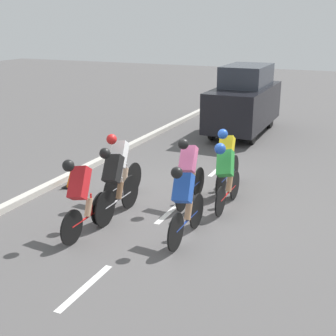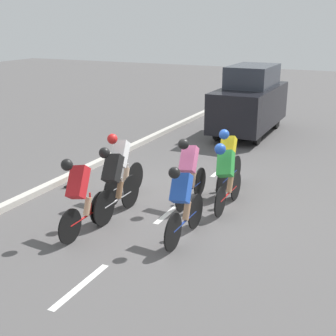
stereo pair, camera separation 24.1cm
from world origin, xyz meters
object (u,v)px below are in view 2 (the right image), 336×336
object	(u,v)px
support_car	(250,101)
cyclist_white	(121,165)
traffic_cone	(74,177)
cyclist_blue	(182,201)
cyclist_pink	(189,169)
cyclist_red	(80,194)
cyclist_black	(114,180)
cyclist_yellow	(228,159)
cyclist_green	(226,173)

from	to	relation	value
support_car	cyclist_white	bearing A→B (deg)	83.97
support_car	traffic_cone	world-z (taller)	support_car
cyclist_blue	cyclist_pink	bearing A→B (deg)	-71.01
cyclist_pink	traffic_cone	distance (m)	3.00
cyclist_red	traffic_cone	xyz separation A→B (m)	(1.71, -2.07, -0.57)
cyclist_red	support_car	world-z (taller)	support_car
cyclist_black	cyclist_blue	xyz separation A→B (m)	(-1.65, 0.37, -0.03)
cyclist_red	cyclist_blue	xyz separation A→B (m)	(-1.79, -0.58, -0.05)
cyclist_red	support_car	size ratio (longest dim) A/B	0.38
cyclist_yellow	cyclist_blue	world-z (taller)	cyclist_yellow
cyclist_blue	support_car	bearing A→B (deg)	-81.67
cyclist_black	cyclist_pink	xyz separation A→B (m)	(-1.08, -1.27, 0.02)
cyclist_red	cyclist_yellow	world-z (taller)	cyclist_yellow
cyclist_black	cyclist_red	xyz separation A→B (m)	(0.14, 0.95, 0.02)
cyclist_red	cyclist_yellow	size ratio (longest dim) A/B	0.93
cyclist_green	cyclist_white	size ratio (longest dim) A/B	1.00
cyclist_green	cyclist_white	world-z (taller)	cyclist_white
cyclist_white	traffic_cone	distance (m)	1.59
cyclist_green	cyclist_pink	size ratio (longest dim) A/B	1.02
cyclist_red	cyclist_blue	world-z (taller)	cyclist_red
cyclist_green	cyclist_white	bearing A→B (deg)	11.52
cyclist_pink	cyclist_blue	size ratio (longest dim) A/B	0.97
cyclist_blue	traffic_cone	world-z (taller)	cyclist_blue
cyclist_green	cyclist_pink	distance (m)	0.80
cyclist_white	traffic_cone	bearing A→B (deg)	-8.31
cyclist_pink	cyclist_black	bearing A→B (deg)	49.66
cyclist_green	cyclist_red	size ratio (longest dim) A/B	1.05
cyclist_white	cyclist_yellow	distance (m)	2.45
cyclist_pink	support_car	world-z (taller)	support_car
cyclist_black	cyclist_pink	bearing A→B (deg)	-130.34
support_car	traffic_cone	distance (m)	7.53
support_car	cyclist_blue	bearing A→B (deg)	98.33
cyclist_yellow	support_car	world-z (taller)	support_car
cyclist_white	cyclist_pink	size ratio (longest dim) A/B	1.02
cyclist_black	traffic_cone	xyz separation A→B (m)	(1.86, -1.12, -0.55)
cyclist_green	traffic_cone	distance (m)	3.78
cyclist_blue	support_car	distance (m)	8.72
cyclist_yellow	cyclist_black	bearing A→B (deg)	56.27
cyclist_white	support_car	world-z (taller)	support_car
cyclist_yellow	cyclist_white	bearing A→B (deg)	36.50
cyclist_black	cyclist_yellow	bearing A→B (deg)	-123.73
cyclist_black	support_car	size ratio (longest dim) A/B	0.41
cyclist_pink	support_car	distance (m)	7.02
cyclist_black	cyclist_yellow	xyz separation A→B (m)	(-1.58, -2.37, 0.02)
cyclist_green	support_car	bearing A→B (deg)	-77.80
cyclist_black	cyclist_yellow	size ratio (longest dim) A/B	1.00
cyclist_red	support_car	distance (m)	9.23
cyclist_white	cyclist_red	bearing A→B (deg)	97.51
cyclist_white	support_car	size ratio (longest dim) A/B	0.40
cyclist_pink	cyclist_green	bearing A→B (deg)	-173.01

